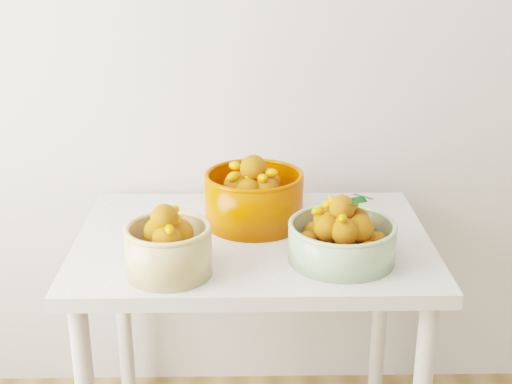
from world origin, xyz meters
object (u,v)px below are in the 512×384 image
at_px(table, 253,267).
at_px(bowl_green, 342,237).
at_px(bowl_cream, 169,247).
at_px(bowl_orange, 254,197).

xyz_separation_m(table, bowl_green, (0.23, -0.15, 0.16)).
bearing_deg(bowl_green, table, 147.18).
height_order(bowl_cream, bowl_orange, bowl_orange).
distance_m(bowl_cream, bowl_green, 0.45).
bearing_deg(bowl_orange, bowl_cream, -124.17).
distance_m(table, bowl_orange, 0.21).
xyz_separation_m(table, bowl_orange, (0.00, 0.10, 0.18)).
relative_size(table, bowl_orange, 2.93).
bearing_deg(bowl_orange, bowl_green, -47.85).
bearing_deg(table, bowl_cream, -134.11).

